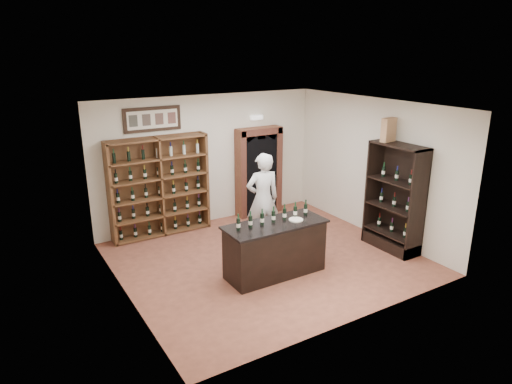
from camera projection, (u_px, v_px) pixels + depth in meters
The scene contains 21 objects.
floor at pixel (266, 259), 9.03m from camera, with size 5.50×5.50×0.00m, color #9C543E.
ceiling at pixel (267, 106), 8.12m from camera, with size 5.50×5.50×0.00m, color white.
wall_back at pixel (209, 160), 10.61m from camera, with size 5.50×0.04×3.00m, color silver.
wall_left at pixel (121, 213), 7.21m from camera, with size 0.04×5.00×3.00m, color silver.
wall_right at pixel (373, 167), 9.93m from camera, with size 0.04×5.00×3.00m, color silver.
wine_shelf at pixel (159, 186), 9.95m from camera, with size 2.20×0.38×2.20m.
framed_picture at pixel (152, 119), 9.62m from camera, with size 1.25×0.04×0.52m, color black.
arched_doorway at pixel (259, 169), 11.20m from camera, with size 1.17×0.35×2.17m.
emergency_light at pixel (257, 117), 10.89m from camera, with size 0.30×0.10×0.10m, color white.
tasting_counter at pixel (275, 249), 8.29m from camera, with size 1.88×0.78×1.00m.
counter_bottle_0 at pixel (238, 224), 7.80m from camera, with size 0.07×0.07×0.30m.
counter_bottle_1 at pixel (250, 222), 7.92m from camera, with size 0.07×0.07×0.30m.
counter_bottle_2 at pixel (262, 219), 8.04m from camera, with size 0.07×0.07×0.30m.
counter_bottle_3 at pixel (273, 217), 8.15m from camera, with size 0.07×0.07×0.30m.
counter_bottle_4 at pixel (284, 214), 8.27m from camera, with size 0.07×0.07×0.30m.
counter_bottle_5 at pixel (295, 212), 8.39m from camera, with size 0.07×0.07×0.30m.
counter_bottle_6 at pixel (306, 210), 8.51m from camera, with size 0.07×0.07×0.30m.
side_cabinet at pixel (394, 214), 9.32m from camera, with size 0.48×1.20×2.20m.
shopkeeper at pixel (263, 199), 9.48m from camera, with size 0.72×0.47×1.97m, color silver.
plate at pixel (296, 220), 8.27m from camera, with size 0.26×0.26×0.02m, color silver.
wine_crate at pixel (389, 130), 9.04m from camera, with size 0.34×0.14×0.47m, color #A97D59.
Camera 1 is at (-4.44, -6.90, 3.99)m, focal length 32.00 mm.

